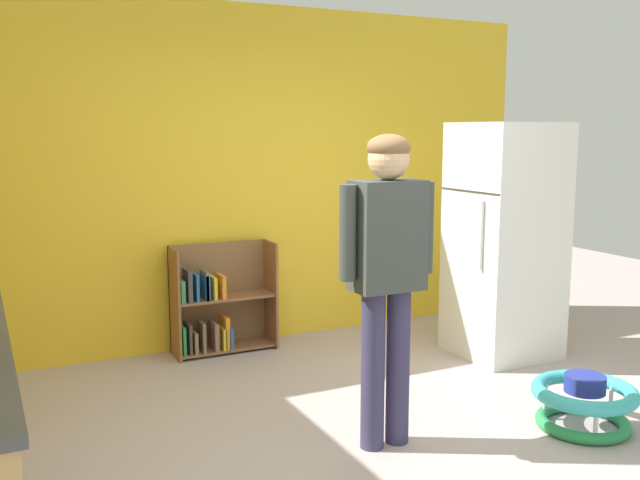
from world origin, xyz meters
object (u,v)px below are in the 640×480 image
baby_walker (584,402)px  bookshelf (217,306)px  refrigerator (505,241)px  standing_person (387,260)px

baby_walker → bookshelf: bearing=122.1°
refrigerator → baby_walker: size_ratio=2.95×
refrigerator → bookshelf: bearing=152.5°
baby_walker → refrigerator: bearing=69.1°
bookshelf → baby_walker: 2.76m
standing_person → baby_walker: standing_person is taller
bookshelf → standing_person: standing_person is taller
bookshelf → standing_person: size_ratio=0.50×
refrigerator → standing_person: refrigerator is taller
refrigerator → bookshelf: (-1.97, 1.02, -0.53)m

